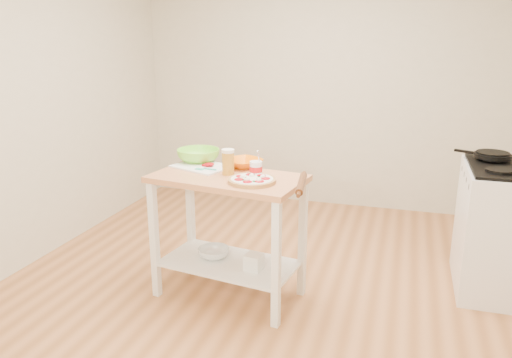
{
  "coord_description": "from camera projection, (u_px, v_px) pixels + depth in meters",
  "views": [
    {
      "loc": [
        0.91,
        -3.12,
        1.81
      ],
      "look_at": [
        -0.06,
        0.02,
        0.87
      ],
      "focal_mm": 35.0,
      "sensor_mm": 36.0,
      "label": 1
    }
  ],
  "objects": [
    {
      "name": "room_shell",
      "position": [
        264.0,
        110.0,
        3.25
      ],
      "size": [
        4.04,
        4.54,
        2.74
      ],
      "color": "#B77543",
      "rests_on": "ground"
    },
    {
      "name": "prep_island",
      "position": [
        228.0,
        212.0,
        3.47
      ],
      "size": [
        1.1,
        0.71,
        0.9
      ],
      "rotation": [
        0.0,
        0.0,
        -0.15
      ],
      "color": "tan",
      "rests_on": "ground"
    },
    {
      "name": "gas_stove",
      "position": [
        509.0,
        229.0,
        3.6
      ],
      "size": [
        0.66,
        0.77,
        1.11
      ],
      "rotation": [
        0.0,
        0.0,
        0.0
      ],
      "color": "white",
      "rests_on": "ground"
    },
    {
      "name": "skillet",
      "position": [
        492.0,
        155.0,
        3.66
      ],
      "size": [
        0.39,
        0.26,
        0.03
      ],
      "rotation": [
        0.0,
        0.0,
        -0.43
      ],
      "color": "black",
      "rests_on": "gas_stove"
    },
    {
      "name": "pizza",
      "position": [
        252.0,
        180.0,
        3.24
      ],
      "size": [
        0.31,
        0.31,
        0.05
      ],
      "rotation": [
        0.0,
        0.0,
        -0.06
      ],
      "color": "tan",
      "rests_on": "prep_island"
    },
    {
      "name": "cutting_board",
      "position": [
        203.0,
        166.0,
        3.62
      ],
      "size": [
        0.48,
        0.42,
        0.04
      ],
      "rotation": [
        0.0,
        0.0,
        -0.37
      ],
      "color": "white",
      "rests_on": "prep_island"
    },
    {
      "name": "spatula",
      "position": [
        205.0,
        169.0,
        3.51
      ],
      "size": [
        0.16,
        0.05,
        0.01
      ],
      "rotation": [
        0.0,
        0.0,
        -0.14
      ],
      "color": "#39B199",
      "rests_on": "cutting_board"
    },
    {
      "name": "knife",
      "position": [
        194.0,
        159.0,
        3.79
      ],
      "size": [
        0.27,
        0.04,
        0.01
      ],
      "rotation": [
        0.0,
        0.0,
        -0.09
      ],
      "color": "silver",
      "rests_on": "cutting_board"
    },
    {
      "name": "orange_bowl",
      "position": [
        244.0,
        163.0,
        3.62
      ],
      "size": [
        0.35,
        0.35,
        0.06
      ],
      "primitive_type": "imported",
      "rotation": [
        0.0,
        0.0,
        -0.57
      ],
      "color": "orange",
      "rests_on": "prep_island"
    },
    {
      "name": "green_bowl",
      "position": [
        198.0,
        156.0,
        3.76
      ],
      "size": [
        0.43,
        0.43,
        0.1
      ],
      "primitive_type": "imported",
      "rotation": [
        0.0,
        0.0,
        -0.43
      ],
      "color": "#7FE03A",
      "rests_on": "prep_island"
    },
    {
      "name": "beer_pint",
      "position": [
        228.0,
        162.0,
        3.41
      ],
      "size": [
        0.09,
        0.09,
        0.18
      ],
      "color": "#C08524",
      "rests_on": "prep_island"
    },
    {
      "name": "yogurt_tub",
      "position": [
        256.0,
        169.0,
        3.37
      ],
      "size": [
        0.09,
        0.09,
        0.19
      ],
      "color": "white",
      "rests_on": "prep_island"
    },
    {
      "name": "rolling_pin",
      "position": [
        301.0,
        184.0,
        3.13
      ],
      "size": [
        0.1,
        0.4,
        0.05
      ],
      "primitive_type": "cylinder",
      "rotation": [
        1.57,
        0.0,
        0.14
      ],
      "color": "#5C2F15",
      "rests_on": "prep_island"
    },
    {
      "name": "shelf_glass_bowl",
      "position": [
        214.0,
        253.0,
        3.63
      ],
      "size": [
        0.26,
        0.26,
        0.07
      ],
      "primitive_type": "imported",
      "rotation": [
        0.0,
        0.0,
        -0.13
      ],
      "color": "silver",
      "rests_on": "prep_island"
    },
    {
      "name": "shelf_bin",
      "position": [
        254.0,
        262.0,
        3.44
      ],
      "size": [
        0.13,
        0.13,
        0.11
      ],
      "primitive_type": "cube",
      "rotation": [
        0.0,
        0.0,
        -0.15
      ],
      "color": "white",
      "rests_on": "prep_island"
    }
  ]
}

